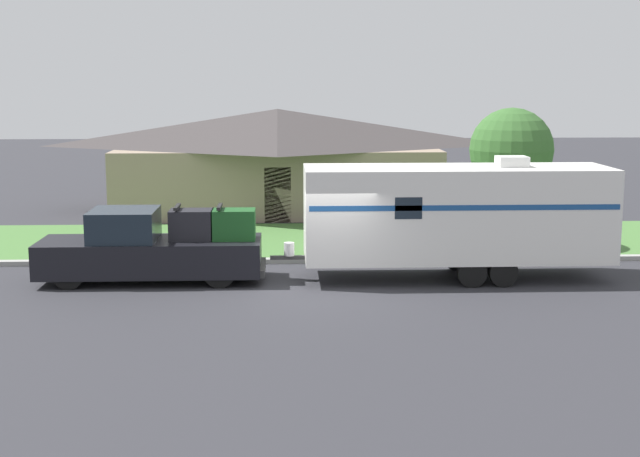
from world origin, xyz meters
name	(u,v)px	position (x,y,z in m)	size (l,w,h in m)	color
ground_plane	(328,293)	(0.00, 0.00, 0.00)	(120.00, 120.00, 0.00)	#2D2D33
curb_strip	(322,260)	(0.00, 3.75, 0.07)	(80.00, 0.30, 0.14)	#999993
lawn_strip	(317,240)	(0.00, 7.40, 0.01)	(80.00, 7.00, 0.03)	#477538
house_across_street	(278,158)	(-1.31, 14.86, 2.16)	(13.78, 7.79, 4.16)	gray
pickup_truck	(153,248)	(-4.62, 1.53, 0.89)	(6.00, 2.01, 2.05)	black
travel_trailer	(456,213)	(3.54, 1.53, 1.79)	(9.12, 2.45, 3.32)	black
mailbox	(412,224)	(2.84, 4.85, 0.96)	(0.48, 0.20, 1.25)	brown
tree_in_yard	(511,150)	(6.23, 6.32, 3.11)	(2.69, 2.69, 4.47)	brown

